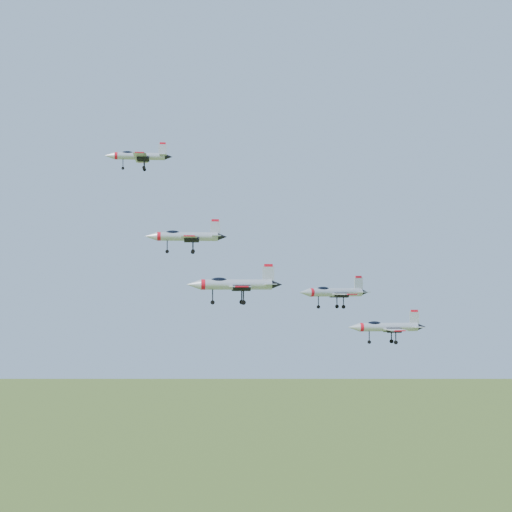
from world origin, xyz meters
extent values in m
cylinder|color=#B4BAC2|center=(-17.26, 11.17, 150.28)|extent=(7.84, 2.10, 1.12)
cone|color=#B4BAC2|center=(-21.88, 11.76, 150.28)|extent=(1.68, 1.31, 1.12)
cone|color=black|center=(-12.81, 10.60, 150.28)|extent=(1.32, 1.10, 0.95)
ellipsoid|color=black|center=(-19.14, 11.41, 150.70)|extent=(1.98, 1.04, 0.71)
cube|color=#B4BAC2|center=(-17.40, 8.75, 150.06)|extent=(2.45, 4.02, 0.12)
cube|color=#B4BAC2|center=(-16.78, 13.54, 150.06)|extent=(2.45, 4.02, 0.12)
cube|color=#B4BAC2|center=(-13.76, 10.72, 151.44)|extent=(1.30, 0.27, 1.81)
cube|color=red|center=(-13.76, 10.72, 152.39)|extent=(0.96, 0.24, 0.30)
cylinder|color=#B4BAC2|center=(-11.79, -3.61, 136.79)|extent=(8.38, 2.28, 1.20)
cone|color=#B4BAC2|center=(-16.73, -2.96, 136.79)|extent=(1.80, 1.41, 1.20)
cone|color=black|center=(-7.04, -4.24, 136.79)|extent=(1.41, 1.18, 1.02)
ellipsoid|color=black|center=(-13.80, -3.34, 137.24)|extent=(2.12, 1.12, 0.76)
cube|color=#B4BAC2|center=(-11.95, -6.19, 136.56)|extent=(2.63, 4.30, 0.13)
cube|color=#B4BAC2|center=(-11.27, -1.07, 136.56)|extent=(2.63, 4.30, 0.13)
cube|color=#B4BAC2|center=(-8.05, -4.11, 138.03)|extent=(1.39, 0.29, 1.94)
cube|color=red|center=(-8.05, -4.11, 139.05)|extent=(1.02, 0.26, 0.32)
cylinder|color=#B4BAC2|center=(-8.68, -21.22, 130.17)|extent=(8.16, 2.10, 1.17)
cone|color=#B4BAC2|center=(-13.49, -20.65, 130.17)|extent=(1.74, 1.35, 1.17)
cone|color=black|center=(-4.05, -21.76, 130.17)|extent=(1.36, 1.13, 0.99)
ellipsoid|color=black|center=(-10.64, -20.99, 130.61)|extent=(2.06, 1.06, 0.74)
cube|color=#B4BAC2|center=(-8.79, -23.73, 129.95)|extent=(2.51, 4.16, 0.13)
cube|color=#B4BAC2|center=(-8.21, -18.74, 129.95)|extent=(2.51, 4.16, 0.13)
cube|color=#B4BAC2|center=(-5.03, -21.65, 131.38)|extent=(1.35, 0.26, 1.88)
cube|color=red|center=(-5.03, -21.65, 132.37)|extent=(0.99, 0.24, 0.31)
cylinder|color=#B4BAC2|center=(11.38, 1.27, 129.06)|extent=(8.72, 2.34, 1.25)
cone|color=#B4BAC2|center=(6.25, 0.61, 129.06)|extent=(1.87, 1.46, 1.25)
cone|color=black|center=(16.33, 1.91, 129.06)|extent=(1.47, 1.22, 1.06)
ellipsoid|color=black|center=(9.29, 1.00, 129.53)|extent=(2.21, 1.16, 0.79)
cube|color=#B4BAC2|center=(11.92, -1.37, 128.82)|extent=(2.73, 4.47, 0.13)
cube|color=#B4BAC2|center=(11.23, 3.96, 128.82)|extent=(2.73, 4.47, 0.13)
cube|color=#B4BAC2|center=(15.28, 1.77, 130.35)|extent=(1.44, 0.30, 2.01)
cube|color=red|center=(15.28, 1.77, 131.41)|extent=(1.06, 0.27, 0.34)
cylinder|color=#B4BAC2|center=(14.25, -11.43, 124.51)|extent=(8.01, 2.14, 1.15)
cone|color=#B4BAC2|center=(9.53, -10.83, 124.51)|extent=(1.72, 1.34, 1.15)
cone|color=black|center=(18.80, -12.01, 124.51)|extent=(1.35, 1.12, 0.97)
ellipsoid|color=black|center=(12.33, -11.18, 124.94)|extent=(2.03, 1.06, 0.73)
cube|color=#B4BAC2|center=(14.12, -13.90, 124.29)|extent=(2.50, 4.10, 0.12)
cube|color=#B4BAC2|center=(14.74, -9.00, 124.29)|extent=(2.50, 4.10, 0.12)
cube|color=#B4BAC2|center=(17.84, -11.89, 125.70)|extent=(1.32, 0.27, 1.85)
cube|color=red|center=(17.84, -11.89, 126.66)|extent=(0.98, 0.24, 0.31)
camera|label=1|loc=(-25.43, -100.38, 129.97)|focal=50.00mm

